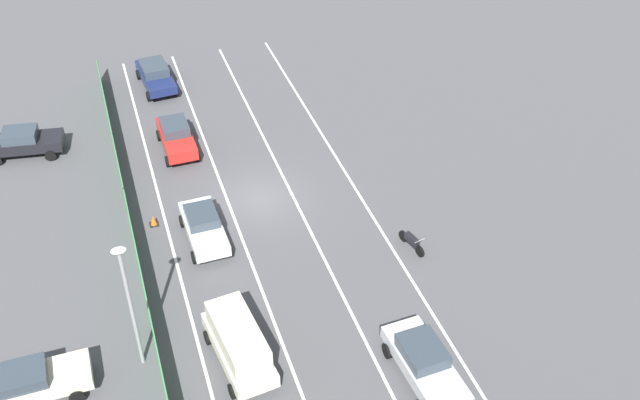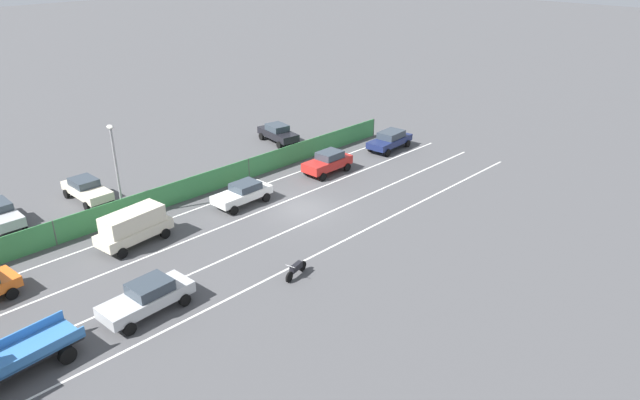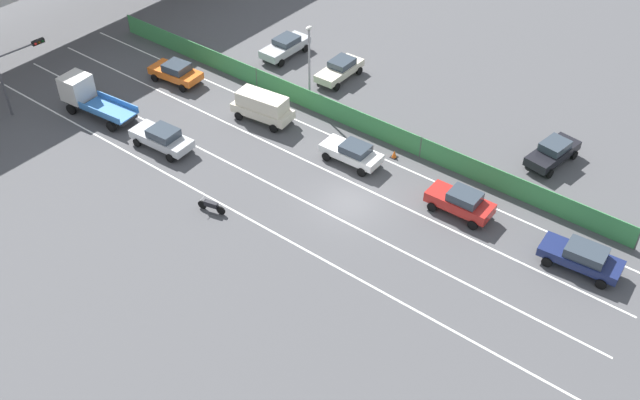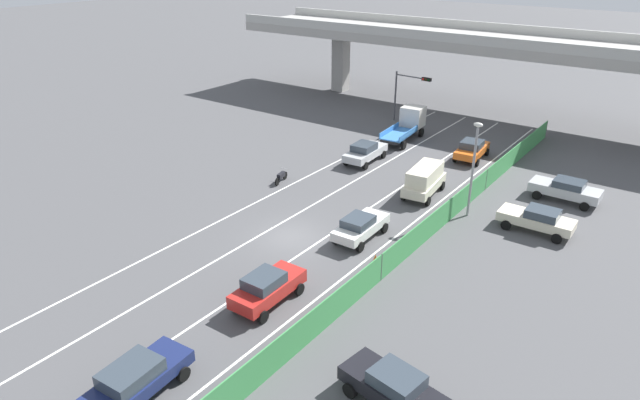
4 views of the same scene
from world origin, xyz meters
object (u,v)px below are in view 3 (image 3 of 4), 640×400
object	(u,v)px
car_sedan_silver	(162,138)
traffic_light	(18,65)
car_sedan_red	(461,202)
car_taxi_orange	(176,72)
parked_sedan_cream	(340,69)
car_sedan_navy	(582,257)
motorcycle	(211,206)
parked_wagon_silver	(285,46)
traffic_cone	(394,154)
parked_sedan_dark	(553,152)
street_lamp	(309,57)
flatbed_truck_blue	(86,96)
car_van_cream	(262,106)
car_sedan_white	(352,152)

from	to	relation	value
car_sedan_silver	traffic_light	xyz separation A→B (m)	(-2.56, 12.00, 2.69)
car_sedan_red	car_taxi_orange	xyz separation A→B (m)	(0.18, 25.72, -0.04)
parked_sedan_cream	car_sedan_navy	bearing A→B (deg)	-109.80
car_sedan_navy	motorcycle	world-z (taller)	car_sedan_navy
parked_wagon_silver	traffic_cone	size ratio (longest dim) A/B	8.17
car_sedan_red	parked_sedan_dark	world-z (taller)	car_sedan_red
street_lamp	car_taxi_orange	bearing A→B (deg)	111.18
parked_sedan_dark	parked_wagon_silver	bearing A→B (deg)	89.41
traffic_cone	traffic_light	bearing A→B (deg)	114.61
car_sedan_red	motorcycle	bearing A→B (deg)	127.35
parked_sedan_dark	traffic_light	distance (m)	38.59
car_sedan_red	street_lamp	size ratio (longest dim) A/B	0.66
car_sedan_red	car_sedan_silver	distance (m)	20.96
flatbed_truck_blue	parked_wagon_silver	size ratio (longest dim) A/B	1.34
car_sedan_silver	parked_sedan_dark	xyz separation A→B (m)	(15.18, -22.16, 0.00)
car_van_cream	street_lamp	size ratio (longest dim) A/B	0.74
car_sedan_red	street_lamp	bearing A→B (deg)	74.80
motorcycle	traffic_light	distance (m)	19.70
parked_wagon_silver	traffic_light	distance (m)	20.87
car_van_cream	flatbed_truck_blue	size ratio (longest dim) A/B	0.76
parked_sedan_dark	motorcycle	bearing A→B (deg)	140.71
car_sedan_white	car_sedan_silver	xyz separation A→B (m)	(-6.79, 11.42, 0.04)
car_sedan_red	parked_sedan_cream	size ratio (longest dim) A/B	0.93
flatbed_truck_blue	traffic_light	bearing A→B (deg)	119.96
car_sedan_silver	traffic_cone	xyz separation A→B (m)	(9.06, -13.37, -0.64)
car_van_cream	street_lamp	bearing A→B (deg)	-18.49
car_van_cream	parked_sedan_dark	world-z (taller)	car_van_cream
parked_sedan_cream	parked_wagon_silver	size ratio (longest dim) A/B	0.97
car_sedan_navy	parked_wagon_silver	xyz separation A→B (m)	(8.73, 29.53, -0.01)
parked_sedan_dark	street_lamp	distance (m)	18.46
car_sedan_silver	motorcycle	bearing A→B (deg)	-110.59
car_taxi_orange	motorcycle	bearing A→B (deg)	-125.98
traffic_light	car_sedan_navy	bearing A→B (deg)	-76.91
flatbed_truck_blue	parked_sedan_cream	world-z (taller)	flatbed_truck_blue
car_taxi_orange	parked_sedan_cream	xyz separation A→B (m)	(8.37, -9.93, -0.02)
car_taxi_orange	parked_sedan_dark	world-z (taller)	parked_sedan_dark
car_van_cream	car_taxi_orange	world-z (taller)	car_van_cream
car_van_cream	traffic_light	size ratio (longest dim) A/B	0.96
car_van_cream	traffic_cone	xyz separation A→B (m)	(2.10, -10.20, -0.96)
car_sedan_white	street_lamp	size ratio (longest dim) A/B	0.68
parked_wagon_silver	car_sedan_white	bearing A→B (deg)	-123.26
traffic_cone	motorcycle	bearing A→B (deg)	153.48
parked_sedan_dark	car_sedan_white	bearing A→B (deg)	127.99
car_sedan_white	car_sedan_silver	distance (m)	13.28
traffic_light	flatbed_truck_blue	bearing A→B (deg)	-60.04
car_sedan_white	traffic_light	bearing A→B (deg)	111.76
flatbed_truck_blue	parked_wagon_silver	distance (m)	16.76
car_sedan_red	car_van_cream	bearing A→B (deg)	89.01
car_van_cream	parked_sedan_cream	xyz separation A→B (m)	(8.26, -0.91, -0.35)
traffic_cone	car_sedan_navy	bearing A→B (deg)	-99.34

